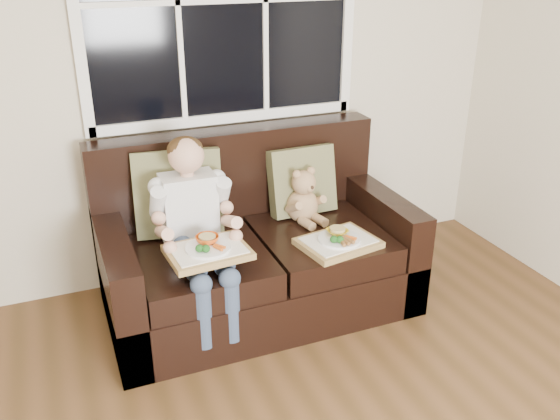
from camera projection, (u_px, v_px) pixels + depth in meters
name	position (u px, v px, depth m)	size (l,w,h in m)	color
room_walls	(390.00, 161.00, 1.02)	(4.52, 5.02, 2.71)	beige
window_back	(222.00, 1.00, 3.25)	(1.62, 0.04, 1.37)	black
loveseat	(255.00, 253.00, 3.40)	(1.70, 0.92, 0.96)	black
pillow_left	(178.00, 193.00, 3.25)	(0.51, 0.30, 0.49)	olive
pillow_right	(302.00, 181.00, 3.52)	(0.40, 0.19, 0.41)	olive
child	(194.00, 217.00, 3.03)	(0.41, 0.60, 0.93)	silver
teddy_bear	(303.00, 199.00, 3.43)	(0.22, 0.27, 0.33)	tan
tray_left	(208.00, 250.00, 2.88)	(0.41, 0.33, 0.09)	tan
tray_right	(338.00, 241.00, 3.18)	(0.45, 0.37, 0.09)	tan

